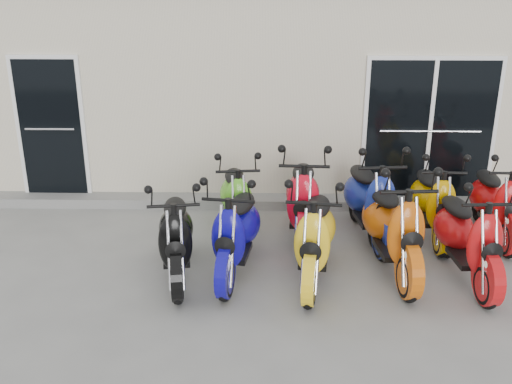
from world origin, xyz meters
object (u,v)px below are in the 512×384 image
Objects in this scene: scooter_back_yellow at (433,192)px; scooter_back_extra at (497,193)px; scooter_front_orange_b at (394,215)px; scooter_back_green at (236,190)px; scooter_back_red at (303,188)px; scooter_front_blue at (236,221)px; scooter_front_orange_a at (315,225)px; scooter_front_black at (175,225)px; scooter_front_red at (469,226)px; scooter_back_blue at (370,189)px.

scooter_back_yellow and scooter_back_extra have the same top height.
scooter_front_orange_b is 2.17m from scooter_back_green.
scooter_back_red reaches higher than scooter_back_green.
scooter_front_blue is 1.03× the size of scooter_back_yellow.
scooter_front_orange_a is at bearing 0.20° from scooter_front_blue.
scooter_back_yellow is at bearing 45.17° from scooter_front_orange_a.
scooter_back_green is 0.91m from scooter_back_red.
scooter_back_extra is (4.15, 1.21, 0.00)m from scooter_front_black.
scooter_front_red is at bearing -16.40° from scooter_front_orange_b.
scooter_front_red is (0.83, -0.17, -0.06)m from scooter_front_orange_b.
scooter_front_red is 1.04× the size of scooter_back_yellow.
scooter_back_red reaches higher than scooter_front_red.
scooter_front_blue is at bearing -179.02° from scooter_front_orange_a.
scooter_front_black is 0.95× the size of scooter_front_orange_a.
scooter_back_green is at bearing 137.06° from scooter_front_orange_a.
scooter_front_orange_a reaches higher than scooter_back_yellow.
scooter_front_red reaches higher than scooter_front_blue.
scooter_front_orange_a is 2.09m from scooter_back_yellow.
scooter_front_orange_b is (1.85, 0.09, 0.06)m from scooter_front_blue.
scooter_back_extra is (2.53, 1.24, -0.03)m from scooter_front_orange_a.
scooter_back_red is 0.90m from scooter_back_blue.
scooter_front_blue is at bearing -155.75° from scooter_back_blue.
scooter_back_blue is 1.72m from scooter_back_extra.
scooter_front_orange_a is 1.58m from scooter_back_green.
scooter_front_blue is 0.99× the size of scooter_front_red.
scooter_front_orange_b reaches higher than scooter_front_red.
scooter_front_black is 0.71m from scooter_front_blue.
scooter_front_orange_b is at bearing 21.71° from scooter_front_orange_a.
scooter_front_red is at bearing -84.02° from scooter_back_yellow.
scooter_front_orange_a is 1.05× the size of scooter_back_green.
scooter_back_green is at bearing 146.78° from scooter_front_orange_b.
scooter_back_extra is at bearing 7.33° from scooter_front_black.
scooter_front_orange_b reaches higher than scooter_front_blue.
scooter_back_yellow is 0.85m from scooter_back_extra.
scooter_back_red is (0.90, -0.10, 0.07)m from scooter_back_green.
scooter_front_orange_a is 1.42m from scooter_back_blue.
scooter_back_green is 0.90× the size of scooter_back_red.
scooter_front_red is (3.38, 0.02, 0.03)m from scooter_front_black.
scooter_front_orange_a is 0.96m from scooter_front_orange_b.
scooter_front_orange_a is (1.62, -0.03, 0.03)m from scooter_front_black.
scooter_back_blue is 0.87m from scooter_back_yellow.
scooter_back_red reaches higher than scooter_back_extra.
scooter_front_orange_a is 1.76m from scooter_front_red.
scooter_front_orange_b is at bearing -89.60° from scooter_back_blue.
scooter_back_blue is at bearing 92.02° from scooter_front_orange_b.
scooter_back_blue is at bearing 126.68° from scooter_front_red.
scooter_front_orange_b is 1.01× the size of scooter_back_red.
scooter_back_green is at bearing -178.01° from scooter_back_yellow.
scooter_front_black is 3.38m from scooter_front_red.
scooter_front_orange_b is at bearing -145.34° from scooter_back_extra.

